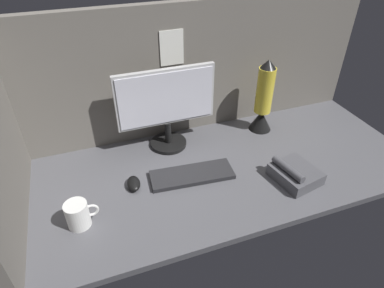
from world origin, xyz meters
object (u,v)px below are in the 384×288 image
Objects in this scene: mug_ceramic_white at (78,215)px; desk_phone at (295,174)px; mouse at (134,184)px; lava_lamp at (263,102)px; keyboard at (192,175)px; monitor at (166,105)px.

desk_phone is at bearing -3.60° from mug_ceramic_white.
mouse is 78.47cm from lava_lamp.
keyboard is at bearing 12.95° from mug_ceramic_white.
monitor is 62.99cm from mug_ceramic_white.
lava_lamp is (50.88, -3.08, -6.33)cm from monitor.
desk_phone reaches higher than mouse.
monitor is 1.21× the size of lava_lamp.
keyboard is 0.94× the size of lava_lamp.
mug_ceramic_white is (-46.37, -38.90, -17.44)cm from monitor.
lava_lamp is at bearing 81.64° from desk_phone.
desk_phone is (41.90, -17.06, 2.19)cm from keyboard.
lava_lamp is at bearing -3.46° from monitor.
mouse is at bearing -132.22° from monitor.
desk_phone reaches higher than keyboard.
mouse is 70.43cm from desk_phone.
monitor is 2.16× the size of desk_phone.
mug_ceramic_white is 0.56× the size of desk_phone.
lava_lamp is at bearing 32.37° from keyboard.
mouse is 0.24× the size of lava_lamp.
desk_phone is (44.77, -44.63, -19.59)cm from monitor.
monitor reaches higher than mug_ceramic_white.
monitor reaches higher than mouse.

